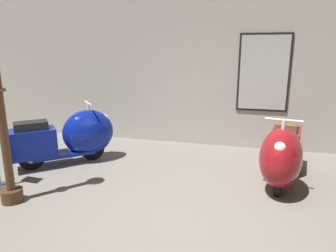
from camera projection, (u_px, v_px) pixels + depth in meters
name	position (u px, v px, depth m)	size (l,w,h in m)	color
ground_plane	(171.00, 236.00, 3.38)	(60.00, 60.00, 0.00)	slate
showroom_back_wall	(213.00, 62.00, 6.32)	(18.00, 0.24, 3.56)	#ADA89E
scooter_0	(72.00, 136.00, 5.48)	(1.67, 1.58, 1.10)	black
scooter_1	(282.00, 154.00, 4.55)	(0.83, 1.88, 1.11)	black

